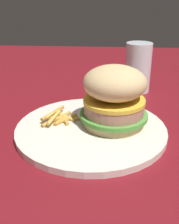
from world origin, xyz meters
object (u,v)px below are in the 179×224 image
Objects in this scene: sandwich at (113,96)px; fries_pile at (59,117)px; plate at (90,129)px; drink_glass at (137,69)px.

fries_pile is at bearing 85.79° from sandwich.
plate is 2.20× the size of sandwich.
drink_glass reaches higher than plate.
fries_pile is at bearing 141.64° from drink_glass.
drink_glass is at bearing -23.97° from plate.
sandwich reaches higher than plate.
plate is at bearing 111.68° from sandwich.
drink_glass is at bearing -16.05° from sandwich.
sandwich is at bearing -68.32° from plate.
sandwich reaches higher than fries_pile.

